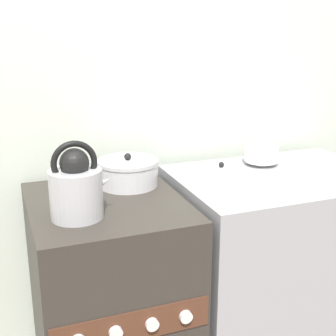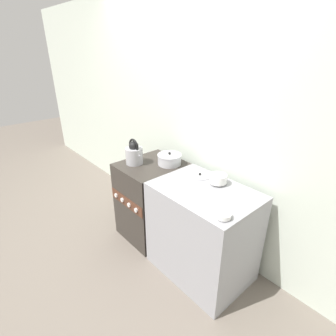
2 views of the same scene
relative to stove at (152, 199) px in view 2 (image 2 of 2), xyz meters
The scene contains 9 objects.
ground_plane 0.53m from the stove, 90.00° to the right, with size 12.00×12.00×0.00m, color #70665B.
wall_back 0.92m from the stove, 90.00° to the left, with size 7.00×0.06×2.50m.
stove is the anchor object (origin of this frame).
counter 0.73m from the stove, ahead, with size 0.86×0.61×0.86m.
kettle 0.55m from the stove, 137.36° to the right, with size 0.21×0.17×0.26m.
cooking_pot 0.51m from the stove, 48.45° to the left, with size 0.24×0.24×0.13m.
enamel_bowl 0.90m from the stove, 11.13° to the left, with size 0.15×0.15×0.09m.
small_ceramic_bowl 1.19m from the stove, 11.10° to the right, with size 0.10×0.10×0.04m.
loose_pot_lid 0.71m from the stove, 14.60° to the left, with size 0.19×0.19×0.03m.
Camera 2 is at (1.93, -1.15, 1.93)m, focal length 28.00 mm.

